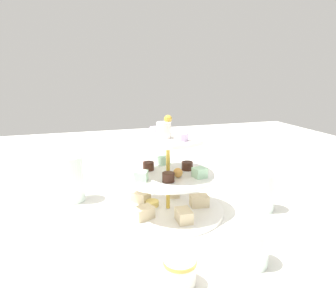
# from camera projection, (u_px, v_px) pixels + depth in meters

# --- Properties ---
(ground_plane) EXTENTS (2.40, 2.40, 0.00)m
(ground_plane) POSITION_uv_depth(u_px,v_px,m) (168.00, 211.00, 0.84)
(ground_plane) COLOR silver
(tiered_serving_stand) EXTENTS (0.29, 0.29, 0.26)m
(tiered_serving_stand) POSITION_uv_depth(u_px,v_px,m) (168.00, 184.00, 0.82)
(tiered_serving_stand) COLOR white
(tiered_serving_stand) RESTS_ON ground_plane
(water_glass_tall_right) EXTENTS (0.07, 0.07, 0.13)m
(water_glass_tall_right) POSITION_uv_depth(u_px,v_px,m) (72.00, 179.00, 0.90)
(water_glass_tall_right) COLOR silver
(water_glass_tall_right) RESTS_ON ground_plane
(water_glass_short_left) EXTENTS (0.06, 0.06, 0.07)m
(water_glass_short_left) POSITION_uv_depth(u_px,v_px,m) (252.00, 247.00, 0.61)
(water_glass_short_left) COLOR silver
(water_glass_short_left) RESTS_ON ground_plane
(teacup_with_saucer) EXTENTS (0.09, 0.09, 0.05)m
(teacup_with_saucer) POSITION_uv_depth(u_px,v_px,m) (180.00, 273.00, 0.55)
(teacup_with_saucer) COLOR white
(teacup_with_saucer) RESTS_ON ground_plane
(butter_knife_left) EXTENTS (0.15, 0.10, 0.00)m
(butter_knife_left) POSITION_uv_depth(u_px,v_px,m) (176.00, 172.00, 1.16)
(butter_knife_left) COLOR silver
(butter_knife_left) RESTS_ON ground_plane
(butter_knife_right) EXTENTS (0.09, 0.16, 0.00)m
(butter_knife_right) POSITION_uv_depth(u_px,v_px,m) (51.00, 268.00, 0.60)
(butter_knife_right) COLOR silver
(butter_knife_right) RESTS_ON ground_plane
(water_glass_mid_back) EXTENTS (0.06, 0.06, 0.10)m
(water_glass_mid_back) POSITION_uv_depth(u_px,v_px,m) (263.00, 192.00, 0.84)
(water_glass_mid_back) COLOR silver
(water_glass_mid_back) RESTS_ON ground_plane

